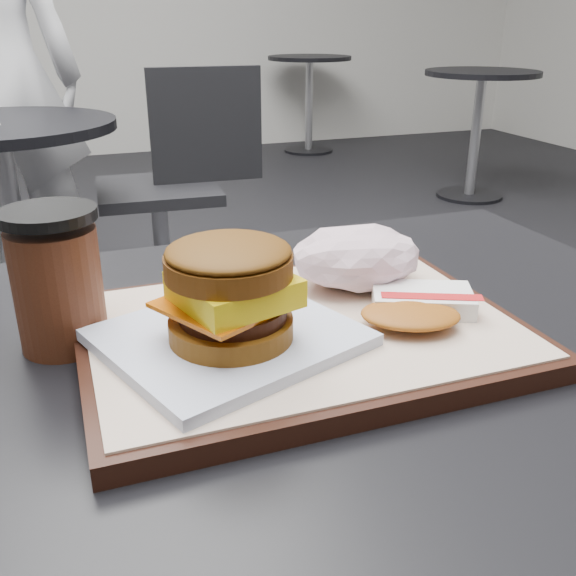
% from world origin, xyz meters
% --- Properties ---
extents(customer_table, '(0.80, 0.60, 0.77)m').
position_xyz_m(customer_table, '(0.00, 0.00, 0.58)').
color(customer_table, '#A5A5AA').
rests_on(customer_table, ground).
extents(serving_tray, '(0.38, 0.28, 0.02)m').
position_xyz_m(serving_tray, '(-0.01, -0.01, 0.78)').
color(serving_tray, black).
rests_on(serving_tray, customer_table).
extents(breakfast_sandwich, '(0.24, 0.22, 0.09)m').
position_xyz_m(breakfast_sandwich, '(-0.08, -0.03, 0.83)').
color(breakfast_sandwich, white).
rests_on(breakfast_sandwich, serving_tray).
extents(hash_brown, '(0.13, 0.12, 0.02)m').
position_xyz_m(hash_brown, '(0.09, -0.03, 0.80)').
color(hash_brown, white).
rests_on(hash_brown, serving_tray).
extents(crumpled_wrapper, '(0.13, 0.10, 0.06)m').
position_xyz_m(crumpled_wrapper, '(0.07, 0.06, 0.82)').
color(crumpled_wrapper, white).
rests_on(crumpled_wrapper, serving_tray).
extents(coffee_cup, '(0.08, 0.08, 0.12)m').
position_xyz_m(coffee_cup, '(-0.21, 0.06, 0.83)').
color(coffee_cup, '#431D10').
rests_on(coffee_cup, customer_table).
extents(neighbor_table, '(0.70, 0.70, 0.75)m').
position_xyz_m(neighbor_table, '(-0.35, 1.65, 0.55)').
color(neighbor_table, black).
rests_on(neighbor_table, ground).
extents(neighbor_chair, '(0.61, 0.44, 0.88)m').
position_xyz_m(neighbor_chair, '(0.20, 1.80, 0.51)').
color(neighbor_chair, '#9A9A9F').
rests_on(neighbor_chair, ground).
extents(bg_table_near, '(0.66, 0.66, 0.75)m').
position_xyz_m(bg_table_near, '(2.20, 2.80, 0.56)').
color(bg_table_near, black).
rests_on(bg_table_near, ground).
extents(bg_table_far, '(0.66, 0.66, 0.75)m').
position_xyz_m(bg_table_far, '(1.80, 4.50, 0.56)').
color(bg_table_far, black).
rests_on(bg_table_far, ground).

